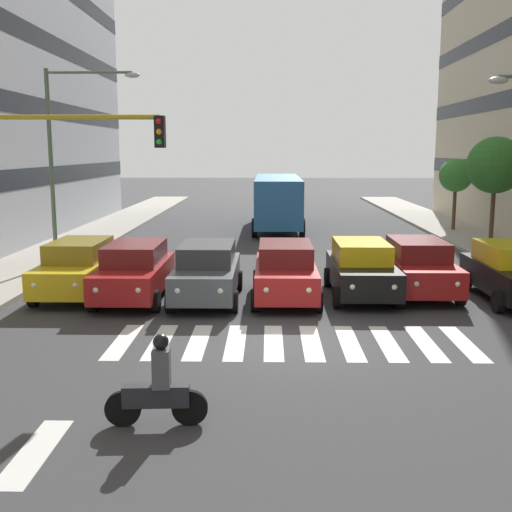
# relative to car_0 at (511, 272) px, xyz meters

# --- Properties ---
(ground_plane) EXTENTS (180.00, 180.00, 0.00)m
(ground_plane) POSITION_rel_car_0_xyz_m (6.78, 4.33, -0.89)
(ground_plane) COLOR #38383A
(crosswalk_markings) EXTENTS (8.55, 2.80, 0.01)m
(crosswalk_markings) POSITION_rel_car_0_xyz_m (6.78, 4.33, -0.88)
(crosswalk_markings) COLOR silver
(crosswalk_markings) RESTS_ON ground_plane
(lane_arrow_1) EXTENTS (0.50, 2.20, 0.01)m
(lane_arrow_1) POSITION_rel_car_0_xyz_m (10.89, 9.83, -0.88)
(lane_arrow_1) COLOR silver
(lane_arrow_1) RESTS_ON ground_plane
(car_0) EXTENTS (2.02, 4.44, 1.72)m
(car_0) POSITION_rel_car_0_xyz_m (0.00, 0.00, 0.00)
(car_0) COLOR black
(car_0) RESTS_ON ground_plane
(car_1) EXTENTS (2.02, 4.44, 1.72)m
(car_1) POSITION_rel_car_0_xyz_m (2.61, -0.83, 0.00)
(car_1) COLOR maroon
(car_1) RESTS_ON ground_plane
(car_2) EXTENTS (2.02, 4.44, 1.72)m
(car_2) POSITION_rel_car_0_xyz_m (4.47, -0.42, 0.00)
(car_2) COLOR black
(car_2) RESTS_ON ground_plane
(car_3) EXTENTS (2.02, 4.44, 1.72)m
(car_3) POSITION_rel_car_0_xyz_m (6.84, 0.01, 0.00)
(car_3) COLOR maroon
(car_3) RESTS_ON ground_plane
(car_4) EXTENTS (2.02, 4.44, 1.72)m
(car_4) POSITION_rel_car_0_xyz_m (9.23, 0.14, 0.00)
(car_4) COLOR #474C51
(car_4) RESTS_ON ground_plane
(car_5) EXTENTS (2.02, 4.44, 1.72)m
(car_5) POSITION_rel_car_0_xyz_m (11.44, 0.11, 0.00)
(car_5) COLOR maroon
(car_5) RESTS_ON ground_plane
(car_6) EXTENTS (2.02, 4.44, 1.72)m
(car_6) POSITION_rel_car_0_xyz_m (13.32, -0.45, 0.00)
(car_6) COLOR gold
(car_6) RESTS_ON ground_plane
(bus_behind_traffic) EXTENTS (2.78, 10.50, 3.00)m
(bus_behind_traffic) POSITION_rel_car_0_xyz_m (6.84, -17.36, 0.97)
(bus_behind_traffic) COLOR #286BAD
(bus_behind_traffic) RESTS_ON ground_plane
(motorcycle_with_rider) EXTENTS (1.70, 0.38, 1.57)m
(motorcycle_with_rider) POSITION_rel_car_0_xyz_m (9.18, 8.87, -0.24)
(motorcycle_with_rider) COLOR black
(motorcycle_with_rider) RESTS_ON ground_plane
(traffic_light_gantry) EXTENTS (4.82, 0.36, 5.50)m
(traffic_light_gantry) POSITION_rel_car_0_xyz_m (13.20, 3.36, 2.85)
(traffic_light_gantry) COLOR #AD991E
(traffic_light_gantry) RESTS_ON ground_plane
(street_lamp_right) EXTENTS (3.56, 0.28, 7.35)m
(street_lamp_right) POSITION_rel_car_0_xyz_m (15.00, -4.96, 3.81)
(street_lamp_right) COLOR #4C6B56
(street_lamp_right) RESTS_ON sidewalk_right
(street_tree_2) EXTENTS (2.60, 2.60, 5.00)m
(street_tree_2) POSITION_rel_car_0_xyz_m (-3.02, -10.25, 2.95)
(street_tree_2) COLOR #513823
(street_tree_2) RESTS_ON sidewalk_left
(street_tree_3) EXTENTS (1.84, 1.84, 3.93)m
(street_tree_3) POSITION_rel_car_0_xyz_m (-3.00, -16.10, 2.25)
(street_tree_3) COLOR #513823
(street_tree_3) RESTS_ON sidewalk_left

